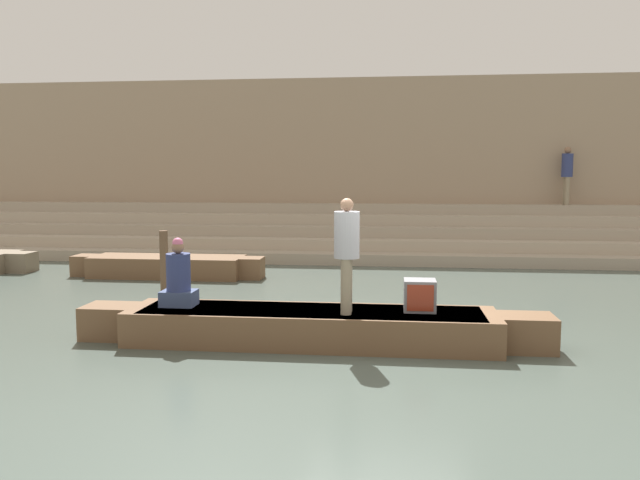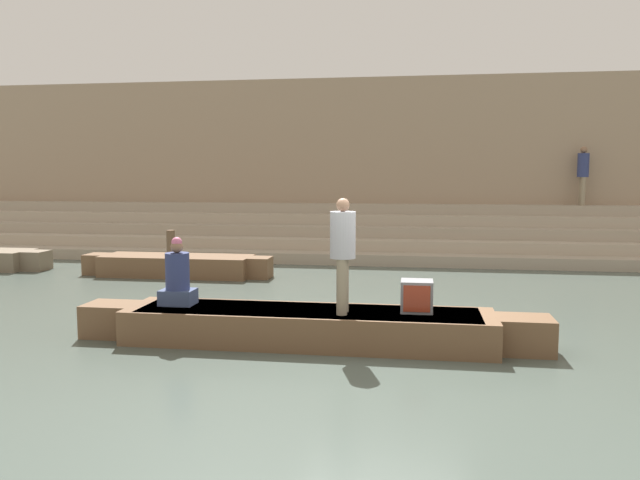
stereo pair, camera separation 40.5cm
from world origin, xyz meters
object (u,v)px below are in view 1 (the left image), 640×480
at_px(rowboat_main, 311,326).
at_px(person_on_steps, 567,171).
at_px(person_standing, 347,248).
at_px(person_rowing, 179,279).
at_px(mooring_post, 164,261).
at_px(moored_boat_shore, 168,266).
at_px(tv_set, 420,295).

xyz_separation_m(rowboat_main, person_on_steps, (6.49, 11.06, 2.29)).
relative_size(rowboat_main, person_standing, 4.21).
bearing_deg(person_rowing, mooring_post, 127.35).
bearing_deg(moored_boat_shore, tv_set, -45.77).
bearing_deg(tv_set, person_rowing, -174.17).
bearing_deg(moored_boat_shore, mooring_post, -74.20).
relative_size(person_standing, person_on_steps, 0.92).
distance_m(rowboat_main, person_on_steps, 13.02).
bearing_deg(rowboat_main, person_standing, -12.08).
distance_m(rowboat_main, mooring_post, 5.16).
bearing_deg(tv_set, person_on_steps, 70.95).
bearing_deg(person_on_steps, moored_boat_shore, -59.65).
relative_size(rowboat_main, mooring_post, 5.33).
xyz_separation_m(person_standing, person_rowing, (-2.54, 0.21, -0.53)).
height_order(rowboat_main, moored_boat_shore, same).
bearing_deg(mooring_post, person_on_steps, 36.15).
height_order(rowboat_main, tv_set, tv_set).
relative_size(person_standing, moored_boat_shore, 0.35).
relative_size(tv_set, mooring_post, 0.35).
height_order(mooring_post, person_on_steps, person_on_steps).
xyz_separation_m(person_standing, tv_set, (1.04, 0.25, -0.71)).
bearing_deg(person_standing, person_rowing, 173.08).
bearing_deg(rowboat_main, person_on_steps, 61.78).
distance_m(rowboat_main, person_standing, 1.29).
height_order(rowboat_main, person_on_steps, person_on_steps).
xyz_separation_m(tv_set, moored_boat_shore, (-5.78, 5.42, -0.46)).
bearing_deg(person_rowing, person_standing, 8.93).
bearing_deg(person_standing, tv_set, 11.55).
bearing_deg(tv_set, person_standing, -161.15).
bearing_deg(rowboat_main, tv_set, 6.50).
xyz_separation_m(person_standing, moored_boat_shore, (-4.74, 5.68, -1.17)).
bearing_deg(moored_boat_shore, person_rowing, -70.67).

